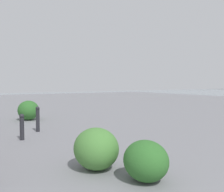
# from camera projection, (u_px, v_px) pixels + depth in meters

# --- Properties ---
(bollard_near) EXTENTS (0.13, 0.13, 0.74)m
(bollard_near) POSITION_uv_depth(u_px,v_px,m) (22.00, 126.00, 6.91)
(bollard_near) COLOR #232328
(bollard_near) RESTS_ON ground
(bollard_mid) EXTENTS (0.13, 0.13, 0.83)m
(bollard_mid) POSITION_uv_depth(u_px,v_px,m) (38.00, 118.00, 8.09)
(bollard_mid) COLOR #232328
(bollard_mid) RESTS_ON ground
(shrub_low) EXTENTS (0.79, 0.71, 0.67)m
(shrub_low) POSITION_uv_depth(u_px,v_px,m) (146.00, 161.00, 4.01)
(shrub_low) COLOR #2D6628
(shrub_low) RESTS_ON ground
(shrub_round) EXTENTS (0.99, 0.89, 0.84)m
(shrub_round) POSITION_uv_depth(u_px,v_px,m) (28.00, 110.00, 10.64)
(shrub_round) COLOR #2D6628
(shrub_round) RESTS_ON ground
(shrub_wide) EXTENTS (0.91, 0.82, 0.77)m
(shrub_wide) POSITION_uv_depth(u_px,v_px,m) (96.00, 149.00, 4.56)
(shrub_wide) COLOR #477F38
(shrub_wide) RESTS_ON ground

